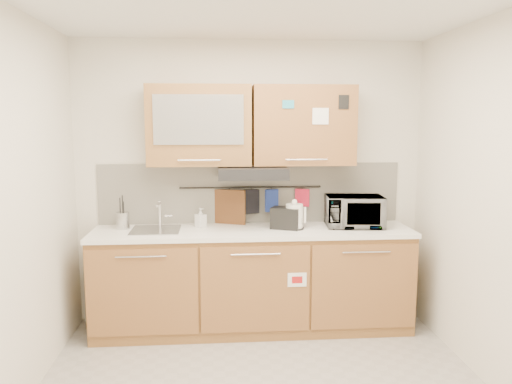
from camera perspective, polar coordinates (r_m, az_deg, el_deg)
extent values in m
plane|color=silver|center=(4.66, -0.65, 1.11)|extent=(3.20, 0.00, 3.20)
plane|color=silver|center=(3.42, -26.60, -2.35)|extent=(0.00, 3.00, 3.00)
plane|color=silver|center=(3.70, 26.66, -1.62)|extent=(0.00, 3.00, 3.00)
cube|color=#A16A39|center=(4.56, -0.38, -10.15)|extent=(2.80, 0.60, 0.88)
cube|color=black|center=(4.70, -0.37, -14.67)|extent=(2.80, 0.54, 0.10)
cube|color=#9B6837|center=(4.29, -12.84, -11.13)|extent=(0.91, 0.02, 0.74)
cylinder|color=silver|center=(4.17, -13.03, -7.23)|extent=(0.41, 0.01, 0.01)
cube|color=#9B6837|center=(4.25, -0.07, -11.08)|extent=(0.91, 0.02, 0.74)
cylinder|color=silver|center=(4.14, -0.04, -7.14)|extent=(0.41, 0.01, 0.01)
cube|color=#9B6837|center=(4.42, 12.29, -10.53)|extent=(0.91, 0.02, 0.74)
cylinder|color=silver|center=(4.31, 12.51, -6.72)|extent=(0.41, 0.01, 0.01)
cube|color=white|center=(4.43, -0.37, -4.53)|extent=(2.82, 0.62, 0.04)
cube|color=silver|center=(4.66, -0.64, -0.13)|extent=(2.80, 0.02, 0.56)
cube|color=#A16A39|center=(4.44, -6.49, 7.56)|extent=(0.90, 0.35, 0.70)
cube|color=silver|center=(4.26, -6.58, 8.21)|extent=(0.76, 0.02, 0.42)
cube|color=#9B6837|center=(4.51, 5.39, 7.59)|extent=(0.90, 0.35, 0.70)
cube|color=white|center=(4.35, 7.39, 8.59)|extent=(0.14, 0.00, 0.14)
cube|color=black|center=(4.40, -0.43, 2.26)|extent=(0.60, 0.46, 0.10)
cube|color=silver|center=(4.46, -11.38, -4.41)|extent=(0.42, 0.40, 0.03)
cylinder|color=silver|center=(4.58, -10.94, -2.45)|extent=(0.03, 0.03, 0.24)
cylinder|color=silver|center=(4.49, -11.09, -1.38)|extent=(0.02, 0.18, 0.02)
cylinder|color=black|center=(4.62, -0.61, 0.54)|extent=(1.30, 0.02, 0.02)
cylinder|color=#A9A9AD|center=(4.58, -14.99, -3.17)|extent=(0.13, 0.13, 0.15)
cylinder|color=black|center=(4.58, -15.24, -2.35)|extent=(0.01, 0.01, 0.28)
cylinder|color=black|center=(4.55, -14.86, -2.59)|extent=(0.01, 0.01, 0.25)
cylinder|color=black|center=(4.59, -14.98, -2.21)|extent=(0.01, 0.01, 0.30)
cylinder|color=black|center=(4.56, -15.23, -2.79)|extent=(0.01, 0.01, 0.22)
cylinder|color=white|center=(4.43, 4.40, -2.82)|extent=(0.18, 0.18, 0.22)
sphere|color=white|center=(4.40, 4.42, -1.15)|extent=(0.05, 0.05, 0.05)
cube|color=white|center=(4.46, 5.56, -2.63)|extent=(0.03, 0.03, 0.14)
cylinder|color=black|center=(4.45, 4.38, -4.13)|extent=(0.17, 0.17, 0.01)
cube|color=black|center=(4.43, 3.41, -3.00)|extent=(0.29, 0.23, 0.19)
cube|color=black|center=(4.43, 2.86, -1.85)|extent=(0.11, 0.13, 0.01)
cube|color=black|center=(4.41, 3.99, -1.91)|extent=(0.11, 0.13, 0.01)
imported|color=#999999|center=(4.59, 11.16, -2.19)|extent=(0.53, 0.39, 0.28)
imported|color=#999999|center=(4.52, -6.35, -2.93)|extent=(0.11, 0.11, 0.17)
cube|color=brown|center=(4.63, -3.04, -2.06)|extent=(0.29, 0.13, 0.38)
cube|color=navy|center=(4.64, 1.81, -0.97)|extent=(0.13, 0.07, 0.21)
cube|color=black|center=(4.62, -0.52, -1.11)|extent=(0.15, 0.09, 0.22)
cube|color=red|center=(4.67, 5.31, -0.65)|extent=(0.13, 0.06, 0.16)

